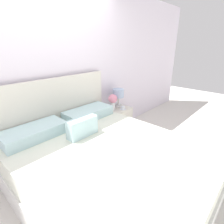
{
  "coord_description": "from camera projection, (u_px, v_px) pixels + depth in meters",
  "views": [
    {
      "loc": [
        -1.18,
        -2.23,
        1.72
      ],
      "look_at": [
        0.6,
        -0.6,
        0.76
      ],
      "focal_mm": 28.0,
      "sensor_mm": 36.0,
      "label": 1
    }
  ],
  "objects": [
    {
      "name": "ground_plane",
      "position": [
        60.0,
        156.0,
        2.85
      ],
      "size": [
        12.0,
        12.0,
        0.0
      ],
      "primitive_type": "plane",
      "color": "silver"
    },
    {
      "name": "table_lamp",
      "position": [
        118.0,
        94.0,
        3.33
      ],
      "size": [
        0.21,
        0.21,
        0.35
      ],
      "color": "white",
      "rests_on": "nightstand"
    },
    {
      "name": "bed",
      "position": [
        103.0,
        167.0,
        2.09
      ],
      "size": [
        1.83,
        2.16,
        1.27
      ],
      "color": "white",
      "rests_on": "ground_plane"
    },
    {
      "name": "teacup",
      "position": [
        123.0,
        108.0,
        3.27
      ],
      "size": [
        0.12,
        0.12,
        0.06
      ],
      "color": "white",
      "rests_on": "nightstand"
    },
    {
      "name": "nightstand",
      "position": [
        118.0,
        121.0,
        3.44
      ],
      "size": [
        0.45,
        0.39,
        0.56
      ],
      "color": "silver",
      "rests_on": "ground_plane"
    },
    {
      "name": "flower_vase",
      "position": [
        113.0,
        100.0,
        3.18
      ],
      "size": [
        0.16,
        0.16,
        0.3
      ],
      "color": "white",
      "rests_on": "nightstand"
    },
    {
      "name": "wall_back",
      "position": [
        47.0,
        76.0,
        2.41
      ],
      "size": [
        8.0,
        0.06,
        2.6
      ],
      "color": "white",
      "rests_on": "ground_plane"
    }
  ]
}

